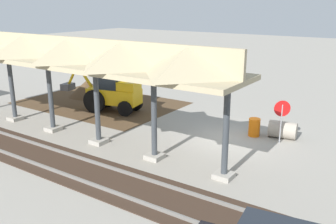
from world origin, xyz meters
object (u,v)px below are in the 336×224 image
stop_sign (282,113)px  traffic_barrel (254,127)px  backhoe (112,91)px  concrete_pipe (283,130)px

stop_sign → traffic_barrel: 1.74m
backhoe → concrete_pipe: 10.24m
concrete_pipe → backhoe: bearing=6.3°
stop_sign → concrete_pipe: stop_sign is taller
backhoe → traffic_barrel: (-8.88, -0.61, -0.81)m
concrete_pipe → traffic_barrel: (1.26, 0.51, 0.03)m
concrete_pipe → stop_sign: bearing=98.8°
stop_sign → backhoe: size_ratio=0.39×
concrete_pipe → traffic_barrel: bearing=22.2°
stop_sign → traffic_barrel: stop_sign is taller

